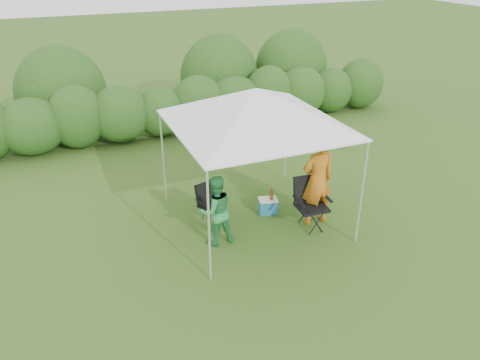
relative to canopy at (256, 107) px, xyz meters
name	(u,v)px	position (x,y,z in m)	size (l,w,h in m)	color
ground	(264,231)	(0.00, -0.50, -2.46)	(70.00, 70.00, 0.00)	#395C1D
hedge	(181,107)	(0.04, 5.50, -1.64)	(14.59, 1.53, 1.80)	#295119
canopy	(256,107)	(0.00, 0.00, 0.00)	(3.10, 3.10, 2.83)	silver
chair_right	(310,199)	(0.95, -0.62, -1.86)	(0.69, 0.63, 1.06)	black
chair_left	(209,200)	(-0.88, 0.36, -1.99)	(0.61, 0.58, 0.83)	black
man	(317,180)	(1.13, -0.55, -1.50)	(0.70, 0.46, 1.92)	#C36716
woman	(216,210)	(-1.02, -0.48, -1.75)	(0.69, 0.54, 1.42)	#2C8847
cooler	(268,206)	(0.39, 0.15, -2.29)	(0.45, 0.37, 0.33)	#206995
bottle	(272,194)	(0.45, 0.11, -1.99)	(0.07, 0.07, 0.27)	#592D0C
lawn_toy	(333,142)	(3.69, 2.75, -2.33)	(0.56, 0.47, 0.28)	yellow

